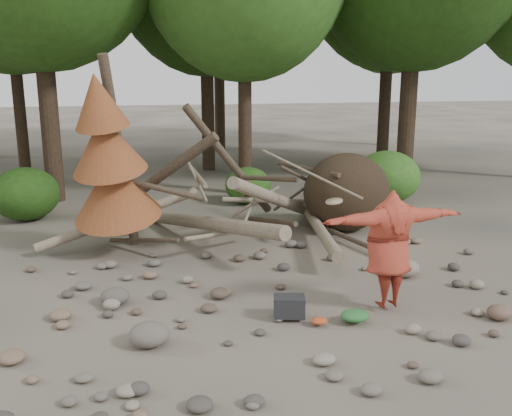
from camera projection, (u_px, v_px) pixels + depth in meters
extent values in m
plane|color=#514C44|center=(296.00, 304.00, 9.96)|extent=(120.00, 120.00, 0.00)
ellipsoid|color=#332619|center=(347.00, 192.00, 14.36)|extent=(2.20, 1.87, 1.98)
cylinder|color=gray|center=(209.00, 223.00, 13.12)|extent=(2.61, 5.11, 1.08)
cylinder|color=gray|center=(279.00, 200.00, 13.90)|extent=(3.18, 3.71, 1.90)
cylinder|color=brown|center=(152.00, 182.00, 13.52)|extent=(3.08, 1.91, 2.49)
cylinder|color=gray|center=(318.00, 227.00, 13.53)|extent=(1.13, 4.98, 0.43)
cylinder|color=brown|center=(229.00, 161.00, 14.02)|extent=(2.39, 1.03, 2.89)
cylinder|color=gray|center=(119.00, 219.00, 12.94)|extent=(3.71, 0.86, 1.20)
cylinder|color=#4C3F30|center=(143.00, 240.00, 12.67)|extent=(1.52, 1.70, 0.49)
cylinder|color=gray|center=(253.00, 203.00, 13.98)|extent=(1.57, 0.85, 0.69)
cylinder|color=#4C3F30|center=(309.00, 181.00, 14.70)|extent=(1.92, 1.25, 1.10)
cylinder|color=gray|center=(196.00, 179.00, 13.33)|extent=(0.37, 1.42, 0.85)
cylinder|color=#4C3F30|center=(347.00, 237.00, 13.43)|extent=(0.79, 2.54, 0.12)
cylinder|color=gray|center=(221.00, 234.00, 12.62)|extent=(1.78, 1.11, 0.29)
cylinder|color=#4C3F30|center=(120.00, 154.00, 12.42)|extent=(0.67, 1.13, 4.35)
cone|color=brown|center=(114.00, 189.00, 12.26)|extent=(2.06, 2.13, 1.86)
cone|color=brown|center=(106.00, 144.00, 11.80)|extent=(1.71, 1.78, 1.65)
cone|color=brown|center=(98.00, 100.00, 11.39)|extent=(1.23, 1.30, 1.41)
cylinder|color=#38281C|center=(44.00, 53.00, 16.84)|extent=(0.56, 0.56, 8.96)
cylinder|color=#38281C|center=(245.00, 84.00, 18.05)|extent=(0.44, 0.44, 7.14)
cylinder|color=#38281C|center=(411.00, 48.00, 19.63)|extent=(0.60, 0.60, 9.45)
cylinder|color=#38281C|center=(17.00, 76.00, 20.47)|extent=(0.42, 0.42, 7.56)
cylinder|color=#38281C|center=(207.00, 63.00, 22.52)|extent=(0.52, 0.52, 8.54)
cylinder|color=#38281C|center=(386.00, 68.00, 23.80)|extent=(0.50, 0.50, 8.12)
cylinder|color=#38281C|center=(219.00, 62.00, 28.79)|extent=(0.54, 0.54, 8.75)
cylinder|color=#38281C|center=(388.00, 71.00, 30.35)|extent=(0.46, 0.46, 7.84)
ellipsoid|color=#234B14|center=(25.00, 194.00, 15.44)|extent=(1.80, 1.80, 1.44)
ellipsoid|color=#2F5F1B|center=(248.00, 185.00, 17.39)|extent=(1.40, 1.40, 1.12)
ellipsoid|color=#3A7123|center=(387.00, 177.00, 17.47)|extent=(2.00, 2.00, 1.60)
imported|color=#A53625|center=(389.00, 249.00, 9.50)|extent=(2.50, 0.78, 2.01)
cylinder|color=#927D5D|center=(334.00, 201.00, 9.13)|extent=(0.34, 0.35, 0.10)
cube|color=black|center=(289.00, 310.00, 9.33)|extent=(0.57, 0.44, 0.34)
ellipsoid|color=#29672D|center=(355.00, 318.00, 9.19)|extent=(0.47, 0.39, 0.18)
ellipsoid|color=#B0431E|center=(319.00, 324.00, 9.09)|extent=(0.27, 0.22, 0.10)
ellipsoid|color=#645D53|center=(149.00, 334.00, 8.42)|extent=(0.61, 0.55, 0.37)
ellipsoid|color=brown|center=(499.00, 312.00, 9.33)|extent=(0.41, 0.37, 0.25)
ellipsoid|color=gray|center=(405.00, 268.00, 11.26)|extent=(0.58, 0.52, 0.35)
ellipsoid|color=#58514A|center=(115.00, 296.00, 9.92)|extent=(0.51, 0.46, 0.30)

